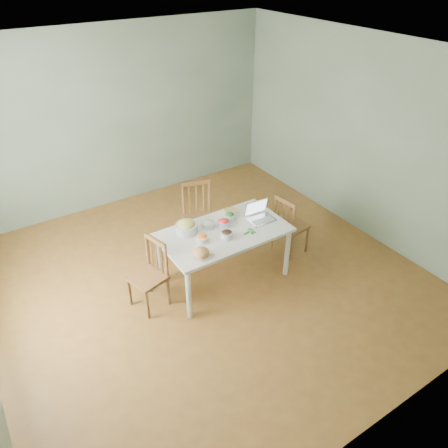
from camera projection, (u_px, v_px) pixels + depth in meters
floor at (206, 279)px, 5.47m from camera, size 5.00×5.00×0.00m
ceiling at (200, 56)px, 3.99m from camera, size 5.00×5.00×0.00m
wall_back at (119, 119)px, 6.48m from camera, size 5.00×0.00×2.70m
wall_front at (388, 328)px, 2.97m from camera, size 5.00×0.00×2.70m
wall_right at (361, 138)px, 5.86m from camera, size 0.00×5.00×2.70m
dining_table at (224, 255)px, 5.29m from camera, size 1.52×0.86×0.71m
chair_far at (200, 218)px, 5.78m from camera, size 0.51×0.50×0.95m
chair_left at (147, 276)px, 4.85m from camera, size 0.45×0.46×0.86m
chair_right at (291, 224)px, 5.74m from camera, size 0.41×0.43×0.87m
bread_boule at (201, 253)px, 4.64m from camera, size 0.20×0.20×0.12m
butter_stick at (210, 256)px, 4.66m from camera, size 0.11×0.07×0.03m
bowl_squash at (187, 227)px, 5.04m from camera, size 0.34×0.34×0.15m
bowl_carrot at (202, 238)px, 4.91m from camera, size 0.18×0.18×0.08m
bowl_onion at (208, 224)px, 5.15m from camera, size 0.19×0.19×0.09m
bowl_mushroom at (227, 234)px, 4.96m from camera, size 0.18×0.18×0.10m
bowl_redpep at (224, 223)px, 5.17m from camera, size 0.19×0.19×0.09m
bowl_broccoli at (230, 216)px, 5.30m from camera, size 0.16×0.16×0.09m
flatbread at (231, 211)px, 5.46m from camera, size 0.23×0.23×0.02m
basil_bunch at (249, 232)px, 5.07m from camera, size 0.18×0.18×0.02m
laptop at (262, 213)px, 5.24m from camera, size 0.34×0.29×0.22m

